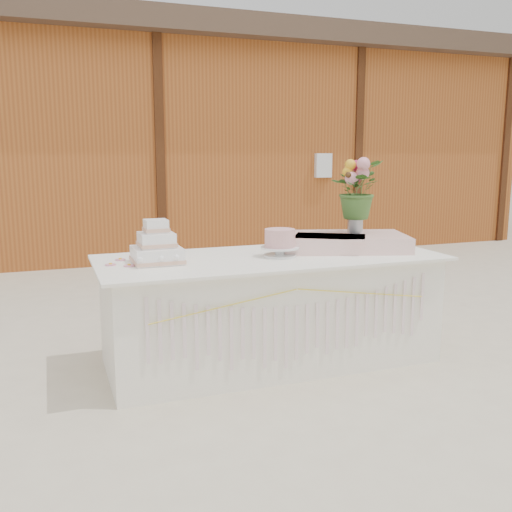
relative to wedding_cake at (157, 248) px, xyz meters
The scene contains 9 objects.
ground 1.18m from the wedding_cake, ahead, with size 80.00×80.00×0.00m, color beige.
barn 6.07m from the wedding_cake, 82.53° to the left, with size 12.60×4.60×3.30m.
cake_table 0.93m from the wedding_cake, ahead, with size 2.40×1.00×0.77m.
wedding_cake is the anchor object (origin of this frame).
pink_cake_stand 0.85m from the wedding_cake, ahead, with size 0.27×0.27×0.19m.
satin_runner 1.40m from the wedding_cake, ahead, with size 0.92×0.53×0.12m, color beige.
flower_vase 1.53m from the wedding_cake, ahead, with size 0.11×0.11×0.16m, color #ABABAF.
bouquet 1.57m from the wedding_cake, ahead, with size 0.39×0.34×0.44m, color #3C6428.
loose_flowers 0.27m from the wedding_cake, 154.81° to the left, with size 0.14×0.34×0.02m, color pink, non-canonical shape.
Camera 1 is at (-1.45, -3.65, 1.48)m, focal length 40.00 mm.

